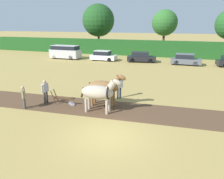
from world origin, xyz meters
name	(u,v)px	position (x,y,z in m)	size (l,w,h in m)	color
ground_plane	(108,136)	(0.00, 0.00, 0.00)	(240.00, 240.00, 0.00)	#A88E4C
plowed_furrow_strip	(37,102)	(-6.74, 3.22, 0.00)	(32.98, 3.20, 0.01)	brown
hedgerow	(165,49)	(0.00, 28.99, 1.37)	(70.44, 1.21, 2.74)	#1E511E
tree_far_left	(98,20)	(-14.12, 33.92, 6.11)	(6.52, 6.52, 9.38)	#4C3823
tree_left	(165,23)	(-0.96, 35.28, 5.63)	(4.92, 4.92, 8.11)	#423323
draft_horse_lead_left	(99,92)	(-1.65, 2.95, 1.34)	(2.84, 1.12, 2.36)	#B2A38E
draft_horse_lead_right	(104,87)	(-1.72, 4.13, 1.35)	(2.88, 1.07, 2.39)	brown
plow	(65,100)	(-4.42, 3.37, 0.32)	(1.78, 0.48, 1.13)	#4C331E
farmer_at_plow	(45,90)	(-5.87, 3.12, 1.03)	(0.25, 0.69, 1.76)	#38332D
farmer_beside_team	(119,85)	(-1.21, 5.97, 1.02)	(0.52, 0.49, 1.73)	#28334C
farmer_onlooker_left	(24,96)	(-6.72, 1.85, 0.91)	(0.43, 0.55, 1.59)	#4C4C4C
parked_van	(65,52)	(-15.18, 21.95, 1.10)	(4.94, 2.10, 2.15)	#BCBCC1
parked_car_left	(103,56)	(-8.69, 22.22, 0.73)	(3.97, 1.81, 1.52)	silver
parked_car_center_left	(141,57)	(-2.83, 22.77, 0.72)	(4.43, 2.40, 1.50)	black
parked_car_center	(186,59)	(3.50, 22.49, 0.74)	(4.07, 1.85, 1.53)	#565B66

